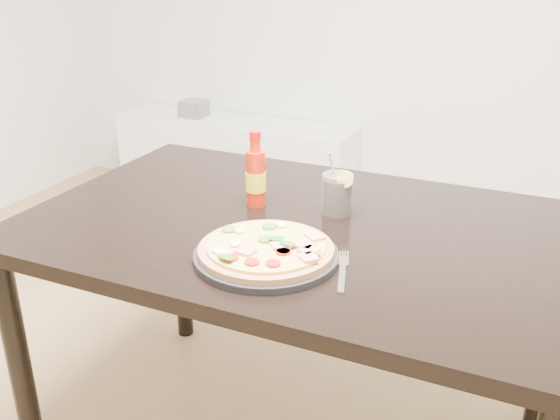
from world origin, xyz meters
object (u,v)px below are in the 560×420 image
at_px(plate, 266,256).
at_px(cola_cup, 337,195).
at_px(dining_table, 299,251).
at_px(fork, 343,270).
at_px(pizza, 266,248).
at_px(media_console, 235,162).
at_px(hot_sauce_bottle, 256,177).

xyz_separation_m(plate, cola_cup, (0.05, 0.32, 0.04)).
bearing_deg(cola_cup, dining_table, -123.69).
bearing_deg(dining_table, fork, -47.27).
height_order(dining_table, fork, fork).
bearing_deg(cola_cup, fork, -67.96).
bearing_deg(pizza, media_console, 120.49).
height_order(plate, fork, plate).
distance_m(hot_sauce_bottle, cola_cup, 0.22).
height_order(dining_table, media_console, dining_table).
bearing_deg(pizza, plate, 129.42).
bearing_deg(dining_table, media_console, 123.38).
bearing_deg(pizza, fork, 5.70).
bearing_deg(dining_table, hot_sauce_bottle, 158.79).
xyz_separation_m(hot_sauce_bottle, cola_cup, (0.22, 0.04, -0.03)).
relative_size(hot_sauce_bottle, cola_cup, 1.20).
bearing_deg(plate, media_console, 120.49).
height_order(cola_cup, fork, cola_cup).
bearing_deg(fork, hot_sauce_bottle, 125.56).
distance_m(fork, media_console, 2.35).
bearing_deg(dining_table, cola_cup, 56.31).
relative_size(dining_table, cola_cup, 8.08).
bearing_deg(cola_cup, plate, -99.78).
height_order(plate, cola_cup, cola_cup).
distance_m(dining_table, cola_cup, 0.18).
xyz_separation_m(pizza, cola_cup, (0.05, 0.32, 0.02)).
relative_size(hot_sauce_bottle, fork, 1.12).
xyz_separation_m(dining_table, cola_cup, (0.07, 0.10, 0.13)).
relative_size(plate, fork, 1.77).
height_order(dining_table, pizza, pizza).
xyz_separation_m(dining_table, fork, (0.19, -0.20, 0.09)).
relative_size(dining_table, plate, 4.28).
distance_m(dining_table, fork, 0.29).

